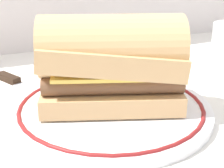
{
  "coord_description": "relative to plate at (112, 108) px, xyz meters",
  "views": [
    {
      "loc": [
        -0.17,
        -0.38,
        0.22
      ],
      "look_at": [
        0.0,
        0.02,
        0.04
      ],
      "focal_mm": 54.28,
      "sensor_mm": 36.0,
      "label": 1
    }
  ],
  "objects": [
    {
      "name": "butter_knife",
      "position": [
        -0.11,
        0.16,
        -0.0
      ],
      "size": [
        0.08,
        0.13,
        0.01
      ],
      "color": "silver",
      "rests_on": "ground_plane"
    },
    {
      "name": "plate",
      "position": [
        0.0,
        0.0,
        0.0
      ],
      "size": [
        0.29,
        0.29,
        0.01
      ],
      "color": "white",
      "rests_on": "ground_plane"
    },
    {
      "name": "ground_plane",
      "position": [
        -0.0,
        -0.02,
        -0.01
      ],
      "size": [
        1.5,
        1.5,
        0.0
      ],
      "primitive_type": "plane",
      "color": "white"
    },
    {
      "name": "sausage_sandwich",
      "position": [
        -0.0,
        -0.0,
        0.07
      ],
      "size": [
        0.22,
        0.16,
        0.13
      ],
      "rotation": [
        0.0,
        0.0,
        -0.35
      ],
      "color": "tan",
      "rests_on": "plate"
    },
    {
      "name": "salt_shaker",
      "position": [
        0.06,
        0.22,
        0.03
      ],
      "size": [
        0.03,
        0.03,
        0.08
      ],
      "color": "white",
      "rests_on": "ground_plane"
    }
  ]
}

